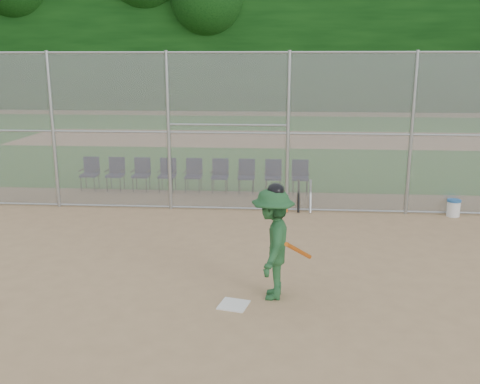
# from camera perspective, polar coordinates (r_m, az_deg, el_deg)

# --- Properties ---
(ground) EXTENTS (100.00, 100.00, 0.00)m
(ground) POSITION_cam_1_polar(r_m,az_deg,el_deg) (9.10, -1.23, -10.54)
(ground) COLOR tan
(ground) RESTS_ON ground
(grass_strip) EXTENTS (100.00, 100.00, 0.00)m
(grass_strip) POSITION_cam_1_polar(r_m,az_deg,el_deg) (26.52, 2.58, 5.70)
(grass_strip) COLOR #24631D
(grass_strip) RESTS_ON ground
(dirt_patch_far) EXTENTS (24.00, 24.00, 0.00)m
(dirt_patch_far) POSITION_cam_1_polar(r_m,az_deg,el_deg) (26.52, 2.58, 5.71)
(dirt_patch_far) COLOR tan
(dirt_patch_far) RESTS_ON ground
(backstop_fence) EXTENTS (16.09, 0.09, 4.00)m
(backstop_fence) POSITION_cam_1_polar(r_m,az_deg,el_deg) (13.38, 0.82, 6.60)
(backstop_fence) COLOR gray
(backstop_fence) RESTS_ON ground
(treeline) EXTENTS (81.00, 60.00, 11.00)m
(treeline) POSITION_cam_1_polar(r_m,az_deg,el_deg) (28.31, 2.84, 17.36)
(treeline) COLOR black
(treeline) RESTS_ON ground
(home_plate) EXTENTS (0.52, 0.52, 0.02)m
(home_plate) POSITION_cam_1_polar(r_m,az_deg,el_deg) (8.61, -0.68, -11.94)
(home_plate) COLOR white
(home_plate) RESTS_ON ground
(batter_at_plate) EXTENTS (1.00, 1.36, 1.91)m
(batter_at_plate) POSITION_cam_1_polar(r_m,az_deg,el_deg) (8.58, 3.50, -5.46)
(batter_at_plate) COLOR #20512A
(batter_at_plate) RESTS_ON ground
(water_cooler) EXTENTS (0.33, 0.33, 0.42)m
(water_cooler) POSITION_cam_1_polar(r_m,az_deg,el_deg) (14.23, 21.82, -1.58)
(water_cooler) COLOR white
(water_cooler) RESTS_ON ground
(spare_bats) EXTENTS (0.66, 0.36, 0.83)m
(spare_bats) POSITION_cam_1_polar(r_m,az_deg,el_deg) (13.66, 6.27, -0.41)
(spare_bats) COLOR #D84C14
(spare_bats) RESTS_ON ground
(chair_0) EXTENTS (0.54, 0.52, 0.96)m
(chair_0) POSITION_cam_1_polar(r_m,az_deg,el_deg) (16.49, -15.76, 1.86)
(chair_0) COLOR #11153E
(chair_0) RESTS_ON ground
(chair_1) EXTENTS (0.54, 0.52, 0.96)m
(chair_1) POSITION_cam_1_polar(r_m,az_deg,el_deg) (16.24, -13.18, 1.84)
(chair_1) COLOR #11153E
(chair_1) RESTS_ON ground
(chair_2) EXTENTS (0.54, 0.52, 0.96)m
(chair_2) POSITION_cam_1_polar(r_m,az_deg,el_deg) (16.02, -10.52, 1.81)
(chair_2) COLOR #11153E
(chair_2) RESTS_ON ground
(chair_3) EXTENTS (0.54, 0.52, 0.96)m
(chair_3) POSITION_cam_1_polar(r_m,az_deg,el_deg) (15.84, -7.79, 1.78)
(chair_3) COLOR #11153E
(chair_3) RESTS_ON ground
(chair_4) EXTENTS (0.54, 0.52, 0.96)m
(chair_4) POSITION_cam_1_polar(r_m,az_deg,el_deg) (15.70, -5.01, 1.75)
(chair_4) COLOR #11153E
(chair_4) RESTS_ON ground
(chair_5) EXTENTS (0.54, 0.52, 0.96)m
(chair_5) POSITION_cam_1_polar(r_m,az_deg,el_deg) (15.59, -2.18, 1.70)
(chair_5) COLOR #11153E
(chair_5) RESTS_ON ground
(chair_6) EXTENTS (0.54, 0.52, 0.96)m
(chair_6) POSITION_cam_1_polar(r_m,az_deg,el_deg) (15.52, 0.68, 1.66)
(chair_6) COLOR #11153E
(chair_6) RESTS_ON ground
(chair_7) EXTENTS (0.54, 0.52, 0.96)m
(chair_7) POSITION_cam_1_polar(r_m,az_deg,el_deg) (15.49, 3.55, 1.61)
(chair_7) COLOR #11153E
(chair_7) RESTS_ON ground
(chair_8) EXTENTS (0.54, 0.52, 0.96)m
(chair_8) POSITION_cam_1_polar(r_m,az_deg,el_deg) (15.50, 6.43, 1.56)
(chair_8) COLOR #11153E
(chair_8) RESTS_ON ground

